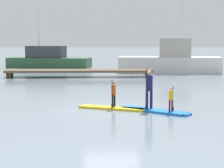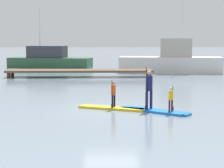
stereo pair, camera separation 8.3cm
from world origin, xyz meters
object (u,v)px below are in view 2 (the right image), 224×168
at_px(paddler_child_front, 171,98).
at_px(fishing_boat_green_midground, 49,59).
at_px(paddleboard_far, 155,111).
at_px(paddler_child_solo, 113,93).
at_px(paddler_adult, 149,87).
at_px(fishing_boat_white_large, 172,61).
at_px(paddleboard_near, 113,108).

bearing_deg(paddler_child_front, fishing_boat_green_midground, 106.43).
height_order(paddleboard_far, paddler_child_front, paddler_child_front).
height_order(paddler_child_solo, paddleboard_far, paddler_child_solo).
height_order(paddler_adult, fishing_boat_white_large, fishing_boat_white_large).
bearing_deg(paddleboard_near, paddler_child_front, -27.17).
bearing_deg(paddleboard_near, fishing_boat_white_large, 73.40).
xyz_separation_m(paddleboard_far, paddler_child_front, (0.62, -0.50, 0.63)).
distance_m(paddleboard_near, paddler_child_solo, 0.71).
xyz_separation_m(paddleboard_near, paddler_child_front, (2.42, -1.24, 0.63)).
distance_m(fishing_boat_white_large, fishing_boat_green_midground, 14.05).
xyz_separation_m(paddleboard_far, fishing_boat_white_large, (4.20, 20.85, 1.05)).
relative_size(paddler_adult, paddler_child_front, 1.72).
relative_size(paddler_child_solo, paddler_adult, 0.68).
relative_size(paddler_child_solo, fishing_boat_green_midground, 0.14).
relative_size(paddleboard_near, paddler_child_front, 2.97).
bearing_deg(paddler_child_front, paddler_child_solo, 153.06).
xyz_separation_m(paddler_child_solo, fishing_boat_green_midground, (-6.02, 27.40, 0.12)).
distance_m(paddleboard_far, fishing_boat_white_large, 21.29).
xyz_separation_m(paddler_child_front, fishing_boat_white_large, (3.57, 21.34, 0.41)).
bearing_deg(paddler_adult, paddleboard_near, 160.39).
distance_m(paddler_adult, paddler_child_front, 1.17).
bearing_deg(fishing_boat_green_midground, paddler_child_front, -73.57).
height_order(paddleboard_near, paddleboard_far, same).
distance_m(paddleboard_near, fishing_boat_white_large, 21.00).
relative_size(paddler_child_front, fishing_boat_white_large, 0.11).
xyz_separation_m(paddleboard_near, paddler_adult, (1.55, -0.55, 1.03)).
relative_size(paddleboard_near, paddler_adult, 1.73).
bearing_deg(paddleboard_far, paddler_adult, 141.65).
bearing_deg(paddleboard_far, fishing_boat_white_large, 78.62).
height_order(paddler_child_front, fishing_boat_green_midground, fishing_boat_green_midground).
bearing_deg(paddler_child_solo, paddler_adult, -19.23).
height_order(paddler_child_solo, paddler_adult, paddler_adult).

